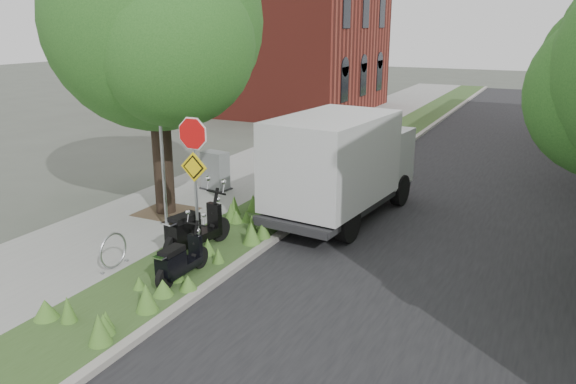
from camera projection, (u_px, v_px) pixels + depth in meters
name	position (u px, v px, depth m)	size (l,w,h in m)	color
ground	(240.00, 286.00, 11.17)	(120.00, 120.00, 0.00)	#4C5147
sidewalk_near	(278.00, 158.00, 21.55)	(3.50, 60.00, 0.12)	gray
verge	(346.00, 166.00, 20.39)	(2.00, 60.00, 0.12)	#344D21
kerb_near	(372.00, 169.00, 19.97)	(0.20, 60.00, 0.13)	#9E9991
road	(474.00, 182.00, 18.51)	(7.00, 60.00, 0.01)	black
street_tree_main	(154.00, 33.00, 13.97)	(6.21, 5.54, 7.66)	black
bare_post	(162.00, 150.00, 13.46)	(0.08, 0.08, 4.00)	#A5A8AD
bike_hoop	(113.00, 251.00, 11.65)	(0.06, 0.78, 0.77)	#A5A8AD
sign_assembly	(194.00, 160.00, 11.60)	(0.94, 0.08, 3.22)	#A5A8AD
brick_building	(291.00, 38.00, 32.89)	(9.40, 10.40, 8.30)	maroon
scooter_near	(191.00, 233.00, 12.40)	(0.64, 1.95, 0.94)	black
scooter_far	(177.00, 264.00, 11.02)	(0.34, 1.59, 0.76)	black
box_truck	(341.00, 161.00, 14.66)	(2.62, 5.52, 2.41)	#262628
utility_cabinet	(215.00, 171.00, 17.19)	(0.96, 0.72, 1.17)	#262628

